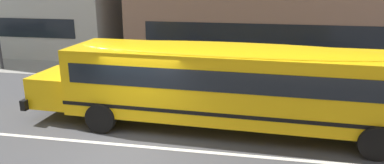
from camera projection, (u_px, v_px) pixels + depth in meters
The scene contains 4 objects.
ground_plane at pixel (134, 146), 10.74m from camera, with size 400.00×400.00×0.00m, color #424244.
sidewalk_far at pixel (189, 74), 18.55m from camera, with size 120.00×3.00×0.01m, color gray.
lane_centreline at pixel (134, 146), 10.74m from camera, with size 110.00×0.16×0.01m, color silver.
school_bus at pixel (226, 80), 11.54m from camera, with size 12.54×3.24×2.79m.
Camera 1 is at (3.50, -9.29, 4.82)m, focal length 34.03 mm.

